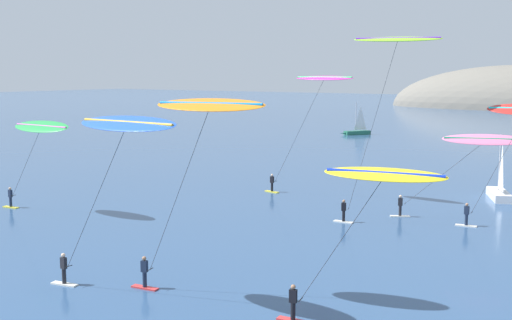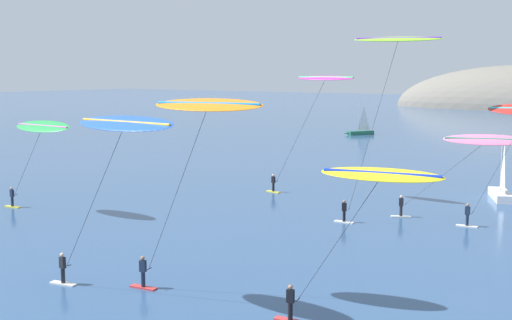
{
  "view_description": "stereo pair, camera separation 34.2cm",
  "coord_description": "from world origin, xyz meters",
  "px_view_note": "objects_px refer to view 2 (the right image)",
  "views": [
    {
      "loc": [
        28.5,
        -13.1,
        11.06
      ],
      "look_at": [
        4.38,
        22.35,
        5.2
      ],
      "focal_mm": 45.0,
      "sensor_mm": 36.0,
      "label": 1
    },
    {
      "loc": [
        28.79,
        -12.91,
        11.06
      ],
      "look_at": [
        4.38,
        22.35,
        5.2
      ],
      "focal_mm": 45.0,
      "sensor_mm": 36.0,
      "label": 2
    }
  ],
  "objects_px": {
    "kitesurfer_lime": "(393,55)",
    "kitesurfer_yellow": "(372,188)",
    "sailboat_near": "(500,191)",
    "sailboat_far": "(359,131)",
    "kitesurfer_orange": "(203,117)",
    "kitesurfer_blue": "(120,133)",
    "kitesurfer_green": "(40,131)",
    "kitesurfer_pink": "(481,145)",
    "kitesurfer_magenta": "(320,89)"
  },
  "relations": [
    {
      "from": "kitesurfer_orange",
      "to": "kitesurfer_green",
      "type": "bearing_deg",
      "value": 161.5
    },
    {
      "from": "sailboat_near",
      "to": "sailboat_far",
      "type": "bearing_deg",
      "value": 127.76
    },
    {
      "from": "sailboat_near",
      "to": "kitesurfer_pink",
      "type": "xyz_separation_m",
      "value": [
        0.9,
        -10.19,
        5.14
      ]
    },
    {
      "from": "sailboat_near",
      "to": "kitesurfer_orange",
      "type": "relative_size",
      "value": 0.59
    },
    {
      "from": "kitesurfer_orange",
      "to": "kitesurfer_blue",
      "type": "distance_m",
      "value": 3.97
    },
    {
      "from": "kitesurfer_lime",
      "to": "kitesurfer_blue",
      "type": "height_order",
      "value": "kitesurfer_lime"
    },
    {
      "from": "kitesurfer_yellow",
      "to": "kitesurfer_orange",
      "type": "xyz_separation_m",
      "value": [
        -8.57,
        -0.46,
        2.64
      ]
    },
    {
      "from": "kitesurfer_green",
      "to": "kitesurfer_blue",
      "type": "distance_m",
      "value": 22.55
    },
    {
      "from": "kitesurfer_pink",
      "to": "kitesurfer_magenta",
      "type": "height_order",
      "value": "kitesurfer_magenta"
    },
    {
      "from": "kitesurfer_pink",
      "to": "kitesurfer_orange",
      "type": "height_order",
      "value": "kitesurfer_orange"
    },
    {
      "from": "kitesurfer_green",
      "to": "kitesurfer_pink",
      "type": "bearing_deg",
      "value": 29.98
    },
    {
      "from": "sailboat_near",
      "to": "kitesurfer_lime",
      "type": "xyz_separation_m",
      "value": [
        -4.07,
        -15.1,
        11.67
      ]
    },
    {
      "from": "kitesurfer_lime",
      "to": "kitesurfer_green",
      "type": "bearing_deg",
      "value": -153.81
    },
    {
      "from": "kitesurfer_orange",
      "to": "kitesurfer_lime",
      "type": "bearing_deg",
      "value": 85.78
    },
    {
      "from": "kitesurfer_lime",
      "to": "kitesurfer_yellow",
      "type": "xyz_separation_m",
      "value": [
        7.15,
        -18.9,
        -5.98
      ]
    },
    {
      "from": "kitesurfer_orange",
      "to": "kitesurfer_blue",
      "type": "xyz_separation_m",
      "value": [
        -2.65,
        -2.87,
        -0.72
      ]
    },
    {
      "from": "sailboat_near",
      "to": "kitesurfer_blue",
      "type": "bearing_deg",
      "value": -102.3
    },
    {
      "from": "kitesurfer_pink",
      "to": "kitesurfer_orange",
      "type": "relative_size",
      "value": 0.97
    },
    {
      "from": "sailboat_near",
      "to": "kitesurfer_lime",
      "type": "distance_m",
      "value": 19.51
    },
    {
      "from": "sailboat_far",
      "to": "kitesurfer_orange",
      "type": "xyz_separation_m",
      "value": [
        30.45,
        -80.86,
        8.32
      ]
    },
    {
      "from": "kitesurfer_yellow",
      "to": "kitesurfer_pink",
      "type": "distance_m",
      "value": 23.91
    },
    {
      "from": "kitesurfer_lime",
      "to": "kitesurfer_pink",
      "type": "distance_m",
      "value": 9.55
    },
    {
      "from": "kitesurfer_green",
      "to": "kitesurfer_blue",
      "type": "xyz_separation_m",
      "value": [
        19.93,
        -10.42,
        1.69
      ]
    },
    {
      "from": "kitesurfer_magenta",
      "to": "sailboat_far",
      "type": "bearing_deg",
      "value": 112.27
    },
    {
      "from": "sailboat_near",
      "to": "kitesurfer_pink",
      "type": "distance_m",
      "value": 11.45
    },
    {
      "from": "kitesurfer_green",
      "to": "kitesurfer_magenta",
      "type": "distance_m",
      "value": 23.39
    },
    {
      "from": "sailboat_near",
      "to": "sailboat_far",
      "type": "height_order",
      "value": "same"
    },
    {
      "from": "kitesurfer_magenta",
      "to": "kitesurfer_blue",
      "type": "distance_m",
      "value": 28.69
    },
    {
      "from": "kitesurfer_lime",
      "to": "kitesurfer_green",
      "type": "relative_size",
      "value": 1.64
    },
    {
      "from": "sailboat_near",
      "to": "kitesurfer_yellow",
      "type": "height_order",
      "value": "kitesurfer_yellow"
    },
    {
      "from": "sailboat_near",
      "to": "kitesurfer_blue",
      "type": "distance_m",
      "value": 38.95
    },
    {
      "from": "kitesurfer_pink",
      "to": "kitesurfer_yellow",
      "type": "bearing_deg",
      "value": -84.76
    },
    {
      "from": "kitesurfer_yellow",
      "to": "kitesurfer_pink",
      "type": "xyz_separation_m",
      "value": [
        -2.19,
        23.81,
        -0.54
      ]
    },
    {
      "from": "kitesurfer_pink",
      "to": "kitesurfer_green",
      "type": "xyz_separation_m",
      "value": [
        -28.96,
        -16.71,
        0.77
      ]
    },
    {
      "from": "sailboat_far",
      "to": "kitesurfer_lime",
      "type": "distance_m",
      "value": 70.25
    },
    {
      "from": "sailboat_far",
      "to": "kitesurfer_blue",
      "type": "xyz_separation_m",
      "value": [
        27.8,
        -83.73,
        7.61
      ]
    },
    {
      "from": "kitesurfer_yellow",
      "to": "kitesurfer_pink",
      "type": "height_order",
      "value": "kitesurfer_yellow"
    },
    {
      "from": "kitesurfer_lime",
      "to": "kitesurfer_green",
      "type": "xyz_separation_m",
      "value": [
        -24.0,
        -11.81,
        -5.75
      ]
    },
    {
      "from": "kitesurfer_green",
      "to": "kitesurfer_blue",
      "type": "height_order",
      "value": "kitesurfer_blue"
    },
    {
      "from": "kitesurfer_green",
      "to": "kitesurfer_magenta",
      "type": "xyz_separation_m",
      "value": [
        14.87,
        17.79,
        3.13
      ]
    },
    {
      "from": "sailboat_near",
      "to": "sailboat_far",
      "type": "distance_m",
      "value": 58.7
    },
    {
      "from": "kitesurfer_green",
      "to": "sailboat_far",
      "type": "bearing_deg",
      "value": 96.13
    },
    {
      "from": "sailboat_far",
      "to": "kitesurfer_lime",
      "type": "xyz_separation_m",
      "value": [
        31.88,
        -61.5,
        11.67
      ]
    },
    {
      "from": "sailboat_far",
      "to": "kitesurfer_orange",
      "type": "distance_m",
      "value": 86.81
    },
    {
      "from": "kitesurfer_pink",
      "to": "kitesurfer_magenta",
      "type": "bearing_deg",
      "value": 175.63
    },
    {
      "from": "sailboat_far",
      "to": "kitesurfer_green",
      "type": "height_order",
      "value": "kitesurfer_green"
    },
    {
      "from": "kitesurfer_lime",
      "to": "kitesurfer_blue",
      "type": "xyz_separation_m",
      "value": [
        -4.07,
        -22.23,
        -4.06
      ]
    },
    {
      "from": "sailboat_near",
      "to": "kitesurfer_orange",
      "type": "height_order",
      "value": "kitesurfer_orange"
    },
    {
      "from": "kitesurfer_pink",
      "to": "sailboat_far",
      "type": "bearing_deg",
      "value": 123.06
    },
    {
      "from": "sailboat_far",
      "to": "kitesurfer_yellow",
      "type": "height_order",
      "value": "kitesurfer_yellow"
    }
  ]
}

